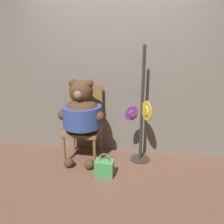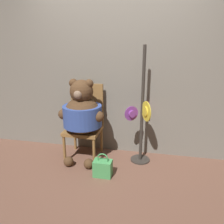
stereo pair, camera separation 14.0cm
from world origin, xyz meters
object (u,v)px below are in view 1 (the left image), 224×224
(hat_display_rack, at_px, (141,119))
(handbag_on_ground, at_px, (104,168))
(teddy_bear, at_px, (82,114))
(chair, at_px, (84,120))

(hat_display_rack, xyz_separation_m, handbag_on_ground, (-0.44, -0.49, -0.53))
(teddy_bear, height_order, handbag_on_ground, teddy_bear)
(chair, height_order, handbag_on_ground, chair)
(teddy_bear, height_order, hat_display_rack, hat_display_rack)
(hat_display_rack, relative_size, handbag_on_ground, 5.10)
(teddy_bear, relative_size, handbag_on_ground, 3.73)
(hat_display_rack, distance_m, handbag_on_ground, 0.84)
(teddy_bear, distance_m, handbag_on_ground, 0.80)
(hat_display_rack, bearing_deg, handbag_on_ground, -132.01)
(chair, distance_m, teddy_bear, 0.24)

